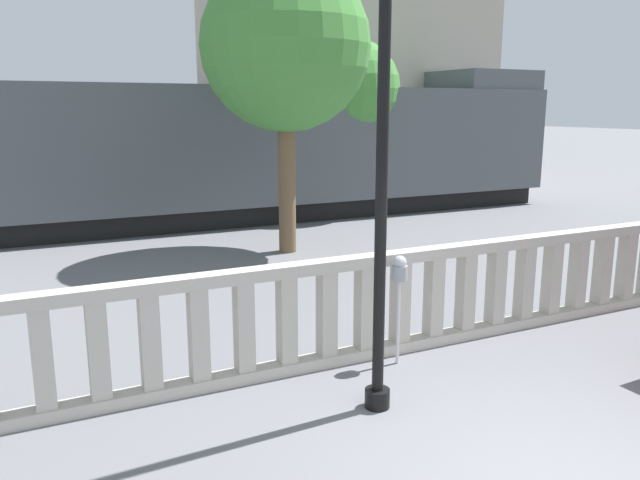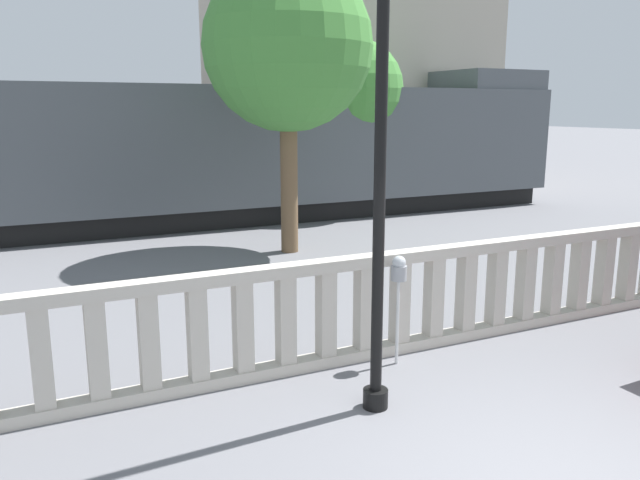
{
  "view_description": "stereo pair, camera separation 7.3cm",
  "coord_description": "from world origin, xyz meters",
  "px_view_note": "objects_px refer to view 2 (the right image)",
  "views": [
    {
      "loc": [
        -3.74,
        -3.12,
        3.09
      ],
      "look_at": [
        -0.13,
        4.28,
        1.34
      ],
      "focal_mm": 35.0,
      "sensor_mm": 36.0,
      "label": 1
    },
    {
      "loc": [
        -3.68,
        -3.15,
        3.09
      ],
      "look_at": [
        -0.13,
        4.28,
        1.34
      ],
      "focal_mm": 35.0,
      "sensor_mm": 36.0,
      "label": 2
    }
  ],
  "objects_px": {
    "lamppost": "(383,29)",
    "tree_right": "(354,89)",
    "parking_meter": "(399,276)",
    "train_far": "(145,133)",
    "tree_left": "(288,47)",
    "train_near": "(261,150)"
  },
  "relations": [
    {
      "from": "lamppost",
      "to": "train_far",
      "type": "height_order",
      "value": "lamppost"
    },
    {
      "from": "train_far",
      "to": "tree_left",
      "type": "bearing_deg",
      "value": -89.3
    },
    {
      "from": "lamppost",
      "to": "train_far",
      "type": "bearing_deg",
      "value": 85.42
    },
    {
      "from": "lamppost",
      "to": "tree_right",
      "type": "height_order",
      "value": "lamppost"
    },
    {
      "from": "lamppost",
      "to": "train_near",
      "type": "relative_size",
      "value": 0.31
    },
    {
      "from": "parking_meter",
      "to": "tree_right",
      "type": "relative_size",
      "value": 0.27
    },
    {
      "from": "lamppost",
      "to": "tree_left",
      "type": "relative_size",
      "value": 0.97
    },
    {
      "from": "tree_left",
      "to": "tree_right",
      "type": "height_order",
      "value": "tree_left"
    },
    {
      "from": "lamppost",
      "to": "tree_left",
      "type": "bearing_deg",
      "value": 74.17
    },
    {
      "from": "lamppost",
      "to": "parking_meter",
      "type": "distance_m",
      "value": 2.94
    },
    {
      "from": "parking_meter",
      "to": "train_far",
      "type": "height_order",
      "value": "train_far"
    },
    {
      "from": "parking_meter",
      "to": "tree_left",
      "type": "height_order",
      "value": "tree_left"
    },
    {
      "from": "train_far",
      "to": "tree_left",
      "type": "distance_m",
      "value": 15.87
    },
    {
      "from": "parking_meter",
      "to": "lamppost",
      "type": "bearing_deg",
      "value": -132.98
    },
    {
      "from": "train_far",
      "to": "tree_right",
      "type": "relative_size",
      "value": 4.94
    },
    {
      "from": "train_far",
      "to": "tree_right",
      "type": "distance_m",
      "value": 12.59
    },
    {
      "from": "lamppost",
      "to": "tree_right",
      "type": "xyz_separation_m",
      "value": [
        5.67,
        10.95,
        -0.19
      ]
    },
    {
      "from": "parking_meter",
      "to": "train_far",
      "type": "distance_m",
      "value": 21.99
    },
    {
      "from": "tree_right",
      "to": "train_far",
      "type": "bearing_deg",
      "value": 107.9
    },
    {
      "from": "parking_meter",
      "to": "train_far",
      "type": "relative_size",
      "value": 0.05
    },
    {
      "from": "train_far",
      "to": "tree_left",
      "type": "height_order",
      "value": "tree_left"
    },
    {
      "from": "train_near",
      "to": "lamppost",
      "type": "bearing_deg",
      "value": -104.55
    }
  ]
}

